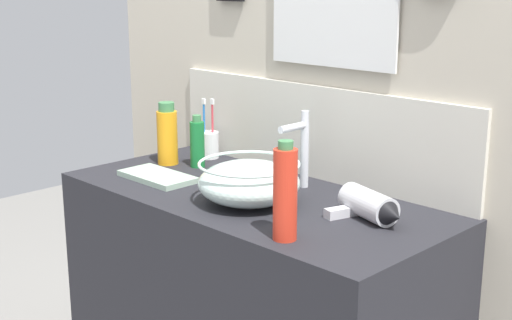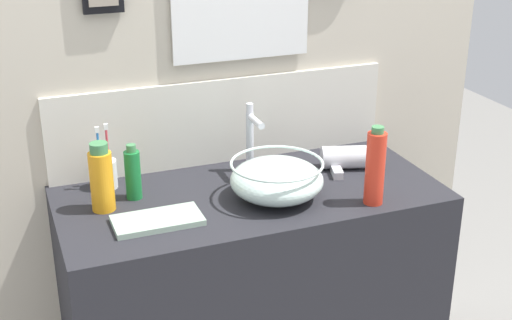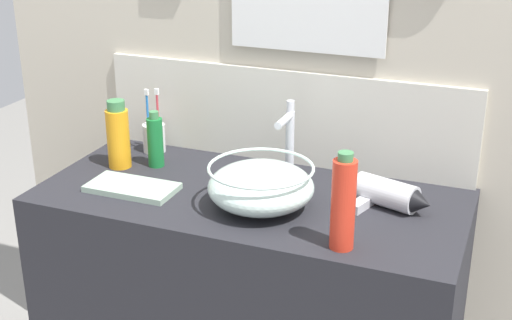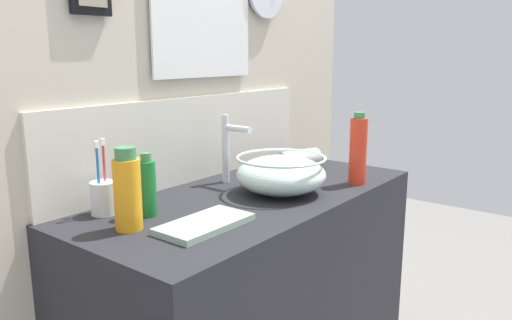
% 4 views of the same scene
% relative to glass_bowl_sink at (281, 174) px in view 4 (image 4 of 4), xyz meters
% --- Properties ---
extents(vanity_counter, '(1.13, 0.52, 0.83)m').
position_rel_glass_bowl_sink_xyz_m(vanity_counter, '(-0.06, 0.06, -0.47)').
color(vanity_counter, '#232328').
rests_on(vanity_counter, ground).
extents(back_panel, '(1.84, 0.10, 2.32)m').
position_rel_glass_bowl_sink_xyz_m(back_panel, '(-0.05, 0.35, 0.27)').
color(back_panel, beige).
rests_on(back_panel, ground).
extents(glass_bowl_sink, '(0.27, 0.27, 0.11)m').
position_rel_glass_bowl_sink_xyz_m(glass_bowl_sink, '(0.00, 0.00, 0.00)').
color(glass_bowl_sink, silver).
rests_on(glass_bowl_sink, vanity_counter).
extents(faucet, '(0.02, 0.11, 0.22)m').
position_rel_glass_bowl_sink_xyz_m(faucet, '(0.00, 0.21, 0.07)').
color(faucet, silver).
rests_on(faucet, vanity_counter).
extents(hair_drier, '(0.21, 0.14, 0.07)m').
position_rel_glass_bowl_sink_xyz_m(hair_drier, '(0.30, 0.12, -0.02)').
color(hair_drier, silver).
rests_on(hair_drier, vanity_counter).
extents(toothbrush_cup, '(0.07, 0.07, 0.20)m').
position_rel_glass_bowl_sink_xyz_m(toothbrush_cup, '(-0.45, 0.25, -0.01)').
color(toothbrush_cup, white).
rests_on(toothbrush_cup, vanity_counter).
extents(lotion_bottle, '(0.06, 0.06, 0.23)m').
position_rel_glass_bowl_sink_xyz_m(lotion_bottle, '(0.24, -0.13, 0.05)').
color(lotion_bottle, red).
rests_on(lotion_bottle, vanity_counter).
extents(shampoo_bottle, '(0.07, 0.07, 0.20)m').
position_rel_glass_bowl_sink_xyz_m(shampoo_bottle, '(-0.48, 0.11, 0.03)').
color(shampoo_bottle, orange).
rests_on(shampoo_bottle, vanity_counter).
extents(soap_dispenser, '(0.05, 0.05, 0.17)m').
position_rel_glass_bowl_sink_xyz_m(soap_dispenser, '(-0.38, 0.15, 0.02)').
color(soap_dispenser, '#197233').
rests_on(soap_dispenser, vanity_counter).
extents(hand_towel, '(0.24, 0.12, 0.02)m').
position_rel_glass_bowl_sink_xyz_m(hand_towel, '(-0.36, -0.03, -0.05)').
color(hand_towel, '#99B29E').
rests_on(hand_towel, vanity_counter).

